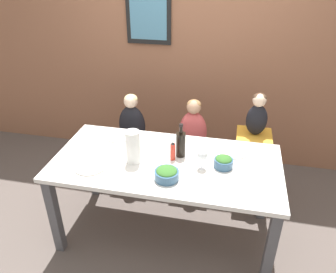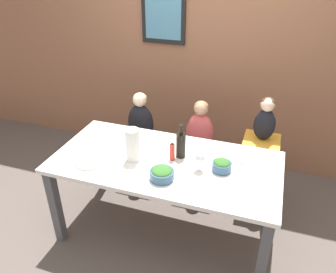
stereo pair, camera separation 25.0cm
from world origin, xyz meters
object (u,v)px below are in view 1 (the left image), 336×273
object	(u,v)px
salad_bowl_small	(224,162)
dinner_plate_back_right	(234,151)
chair_far_center	(192,157)
chair_far_left	(134,150)
salad_bowl_large	(167,174)
paper_towel_roll	(133,147)
dinner_plate_back_left	(119,136)
person_child_left	(132,121)
dinner_plate_front_left	(90,166)
person_baby_right	(257,114)
wine_bottle	(181,144)
person_child_center	(193,127)
chair_right_highchair	(252,150)
wine_glass_near	(202,156)

from	to	relation	value
salad_bowl_small	dinner_plate_back_right	world-z (taller)	salad_bowl_small
chair_far_center	dinner_plate_back_right	xyz separation A→B (m)	(0.40, -0.42, 0.39)
chair_far_left	salad_bowl_large	distance (m)	1.13
paper_towel_roll	salad_bowl_large	world-z (taller)	paper_towel_roll
dinner_plate_back_left	dinner_plate_back_right	bearing A→B (deg)	-2.13
person_child_left	dinner_plate_front_left	size ratio (longest dim) A/B	2.21
person_baby_right	dinner_plate_back_left	xyz separation A→B (m)	(-1.17, -0.39, -0.15)
dinner_plate_back_right	dinner_plate_front_left	bearing A→B (deg)	-156.65
dinner_plate_back_right	person_baby_right	bearing A→B (deg)	67.71
chair_far_center	paper_towel_roll	size ratio (longest dim) A/B	1.70
salad_bowl_large	dinner_plate_back_right	xyz separation A→B (m)	(0.45, 0.48, -0.04)
salad_bowl_large	chair_far_center	bearing A→B (deg)	86.33
wine_bottle	salad_bowl_large	world-z (taller)	wine_bottle
paper_towel_roll	dinner_plate_back_right	xyz separation A→B (m)	(0.75, 0.31, -0.13)
chair_far_left	dinner_plate_back_left	world-z (taller)	dinner_plate_back_left
person_child_left	person_child_center	size ratio (longest dim) A/B	1.00
chair_right_highchair	dinner_plate_back_left	distance (m)	1.25
wine_glass_near	salad_bowl_small	world-z (taller)	wine_glass_near
chair_far_center	person_baby_right	distance (m)	0.78
chair_far_center	person_child_left	xyz separation A→B (m)	(-0.61, 0.00, 0.33)
salad_bowl_large	dinner_plate_back_left	xyz separation A→B (m)	(-0.54, 0.51, -0.04)
chair_far_left	chair_far_center	distance (m)	0.61
chair_right_highchair	person_child_center	distance (m)	0.60
dinner_plate_front_left	dinner_plate_back_right	bearing A→B (deg)	23.35
chair_far_left	wine_glass_near	world-z (taller)	wine_glass_near
wine_bottle	salad_bowl_small	size ratio (longest dim) A/B	1.96
paper_towel_roll	person_child_left	bearing A→B (deg)	108.95
chair_far_left	paper_towel_roll	world-z (taller)	paper_towel_roll
chair_right_highchair	person_child_left	bearing A→B (deg)	179.97
chair_right_highchair	dinner_plate_back_right	world-z (taller)	dinner_plate_back_right
person_child_left	person_child_center	world-z (taller)	same
chair_far_center	salad_bowl_small	distance (m)	0.85
person_baby_right	dinner_plate_back_right	distance (m)	0.48
chair_right_highchair	paper_towel_roll	distance (m)	1.23
person_child_center	dinner_plate_front_left	size ratio (longest dim) A/B	2.21
salad_bowl_large	person_baby_right	bearing A→B (deg)	55.06
person_child_left	wine_bottle	xyz separation A→B (m)	(0.59, -0.57, 0.15)
chair_right_highchair	wine_glass_near	bearing A→B (deg)	-119.55
person_child_left	paper_towel_roll	bearing A→B (deg)	-71.05
person_child_center	salad_bowl_small	xyz separation A→B (m)	(0.32, -0.66, 0.09)
wine_bottle	paper_towel_roll	xyz separation A→B (m)	(-0.34, -0.16, 0.02)
wine_glass_near	person_child_left	bearing A→B (deg)	137.45
paper_towel_roll	wine_glass_near	bearing A→B (deg)	2.52
wine_bottle	dinner_plate_front_left	xyz separation A→B (m)	(-0.63, -0.30, -0.10)
chair_right_highchair	person_child_left	world-z (taller)	person_child_left
person_child_left	salad_bowl_large	size ratio (longest dim) A/B	3.07
wine_bottle	dinner_plate_back_right	xyz separation A→B (m)	(0.41, 0.15, -0.10)
person_child_left	paper_towel_roll	distance (m)	0.80
person_child_center	person_baby_right	distance (m)	0.61
paper_towel_roll	wine_glass_near	xyz separation A→B (m)	(0.52, 0.02, -0.02)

